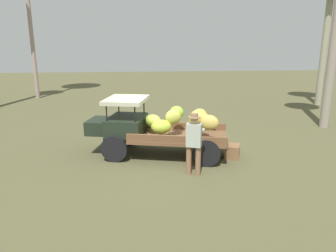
# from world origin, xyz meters

# --- Properties ---
(ground_plane) EXTENTS (60.00, 60.00, 0.00)m
(ground_plane) POSITION_xyz_m (0.00, 0.00, 0.00)
(ground_plane) COLOR brown
(truck) EXTENTS (4.65, 2.58, 1.85)m
(truck) POSITION_xyz_m (0.33, 0.17, 0.93)
(truck) COLOR black
(truck) RESTS_ON ground
(farmer) EXTENTS (0.56, 0.52, 1.75)m
(farmer) POSITION_xyz_m (-0.67, 1.89, 0.99)
(farmer) COLOR #8A6344
(farmer) RESTS_ON ground
(wooden_crate) EXTENTS (0.61, 0.67, 0.42)m
(wooden_crate) POSITION_xyz_m (-2.14, 0.69, 0.21)
(wooden_crate) COLOR brown
(wooden_crate) RESTS_ON ground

